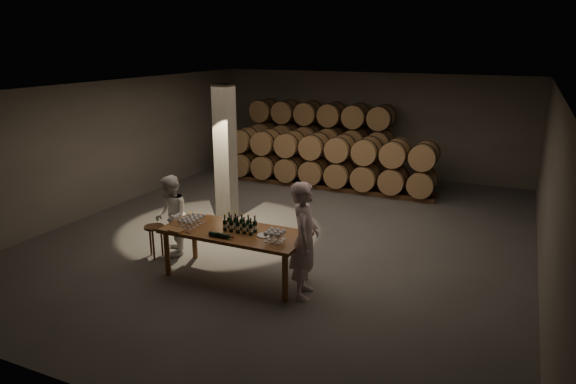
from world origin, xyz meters
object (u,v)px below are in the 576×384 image
at_px(plate, 265,235).
at_px(stool, 154,232).
at_px(tasting_table, 235,236).
at_px(person_man, 305,240).
at_px(person_woman, 171,216).
at_px(bottle_cluster, 240,225).
at_px(notebook_near, 177,230).

relative_size(plate, stool, 0.42).
bearing_deg(tasting_table, person_man, -4.76).
distance_m(tasting_table, person_woman, 1.71).
relative_size(person_man, person_woman, 1.22).
relative_size(bottle_cluster, stool, 0.92).
bearing_deg(tasting_table, person_woman, 167.29).
bearing_deg(bottle_cluster, stool, 176.19).
height_order(tasting_table, stool, tasting_table).
bearing_deg(plate, person_man, -7.80).
xyz_separation_m(plate, notebook_near, (-1.51, -0.44, 0.01)).
bearing_deg(bottle_cluster, plate, -1.33).
height_order(plate, stool, plate).
xyz_separation_m(notebook_near, person_woman, (-0.76, 0.82, -0.10)).
relative_size(bottle_cluster, notebook_near, 2.44).
height_order(tasting_table, bottle_cluster, bottle_cluster).
distance_m(bottle_cluster, person_woman, 1.82).
relative_size(plate, person_woman, 0.17).
height_order(stool, person_man, person_man).
height_order(stool, person_woman, person_woman).
xyz_separation_m(tasting_table, plate, (0.60, -0.01, 0.11)).
relative_size(plate, person_man, 0.14).
bearing_deg(stool, plate, -3.32).
height_order(tasting_table, notebook_near, notebook_near).
height_order(bottle_cluster, notebook_near, bottle_cluster).
xyz_separation_m(plate, person_woman, (-2.27, 0.38, -0.10)).
bearing_deg(plate, notebook_near, -163.74).
relative_size(stool, person_woman, 0.40).
relative_size(stool, person_man, 0.33).
distance_m(bottle_cluster, person_man, 1.29).
distance_m(plate, notebook_near, 1.57).
bearing_deg(stool, person_woman, 44.28).
height_order(bottle_cluster, person_man, person_man).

